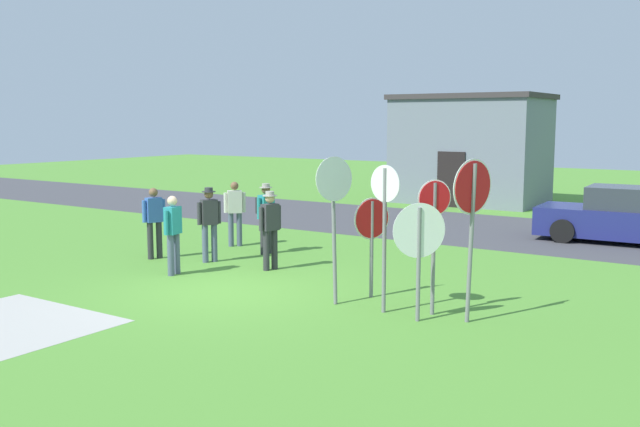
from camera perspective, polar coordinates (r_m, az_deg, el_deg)
ground_plane at (r=13.85m, az=-7.56°, el=-6.16°), size 80.00×80.00×0.00m
street_asphalt at (r=22.37m, az=9.89°, el=-0.97°), size 60.00×6.40×0.01m
concrete_path at (r=12.65m, az=-23.71°, el=-8.06°), size 3.20×2.40×0.01m
building_background at (r=28.82m, az=12.08°, el=5.14°), size 5.75×3.96×4.28m
parked_car_on_street at (r=20.61m, az=23.37°, el=-0.27°), size 4.38×2.18×1.51m
stop_sign_leaning_left at (r=11.92m, az=5.25°, el=-0.17°), size 0.61×0.15×2.53m
stop_sign_center_cluster at (r=12.44m, az=1.13°, el=0.83°), size 0.32×0.75×2.64m
stop_sign_leaning_right at (r=11.51m, az=7.99°, el=-2.24°), size 0.62×0.67×1.95m
stop_sign_tallest at (r=11.49m, az=12.18°, el=0.34°), size 0.32×0.86×2.67m
stop_sign_nearest at (r=13.00m, az=4.21°, el=-1.34°), size 0.34×0.71×1.87m
stop_sign_far_back at (r=11.91m, az=9.19°, el=-1.00°), size 0.38×0.49×2.29m
person_on_left at (r=18.46m, az=-6.89°, el=0.27°), size 0.42×0.44×1.69m
person_holding_notes at (r=16.46m, az=-8.94°, el=-0.53°), size 0.37×0.51×1.74m
person_in_teal at (r=17.34m, az=-4.43°, el=0.03°), size 0.41×0.57×1.74m
person_with_sunhat at (r=15.25m, az=-11.79°, el=-1.36°), size 0.28×0.56×1.69m
person_in_dark_shirt at (r=17.12m, az=-13.25°, el=-0.44°), size 0.34×0.54×1.69m
person_in_blue at (r=15.44m, az=-4.05°, el=-0.98°), size 0.32×0.55×1.74m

